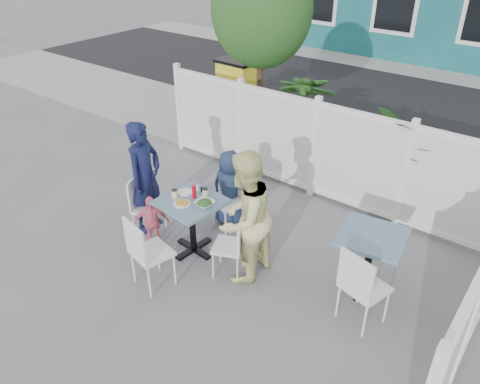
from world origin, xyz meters
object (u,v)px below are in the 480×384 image
Objects in this scene: chair_right at (234,242)px; woman at (244,218)px; main_table at (192,212)px; toddler at (151,222)px; man at (145,177)px; utility_cabinet at (237,95)px; spare_table at (371,248)px; chair_near at (145,249)px; boy at (230,188)px; chair_left at (143,202)px; chair_back at (234,195)px.

woman is at bearing -86.47° from chair_right.
main_table is 1.02× the size of toddler.
main_table is 0.50× the size of man.
utility_cabinet is 5.43m from spare_table.
spare_table is 0.87× the size of chair_near.
toddler is (-0.50, -0.28, -0.22)m from main_table.
toddler is at bearing 59.73° from boy.
toddler is (0.34, -0.18, -0.11)m from chair_left.
chair_back is at bearing -136.45° from woman.
boy reaches higher than chair_back.
chair_left reaches higher than chair_right.
chair_near is 0.59× the size of man.
chair_right reaches higher than spare_table.
spare_table is 0.49× the size of woman.
chair_left is (-3.02, -0.82, -0.10)m from spare_table.
woman reaches higher than boy.
boy is at bearing 104.77° from chair_near.
man is (-0.90, 0.04, 0.20)m from main_table.
chair_right reaches higher than main_table.
utility_cabinet is at bearing 119.92° from main_table.
chair_left is at bearing -173.42° from main_table.
chair_right is (-1.44, -0.76, -0.12)m from spare_table.
boy is at bearing 17.55° from chair_right.
utility_cabinet is at bearing -62.11° from boy.
spare_table is 2.10m from chair_back.
main_table is 0.87m from chair_near.
chair_left is 1.73m from woman.
chair_back is (-0.66, 0.84, 0.03)m from chair_right.
man reaches higher than chair_left.
utility_cabinet is at bearing -142.52° from woman.
chair_near reaches higher than chair_back.
main_table is 0.85m from chair_left.
boy is (0.86, 0.81, -0.25)m from man.
woman is at bearing 59.86° from chair_near.
chair_back is 0.14m from boy.
boy is (0.80, 0.95, 0.07)m from chair_left.
main_table is at bearing 84.59° from boy.
utility_cabinet is 3.75m from boy.
spare_table is at bearing -161.27° from chair_back.
chair_near is at bearing -87.28° from main_table.
chair_left is at bearing -166.75° from man.
man is at bearing -91.81° from woman.
main_table is 0.97× the size of chair_right.
chair_left is at bearing 106.69° from toddler.
toddler is (-0.46, -1.12, -0.18)m from boy.
chair_right is 0.39m from woman.
chair_back is 1.14m from woman.
main_table reaches higher than spare_table.
man is at bearing 58.41° from chair_back.
man reaches higher than main_table.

